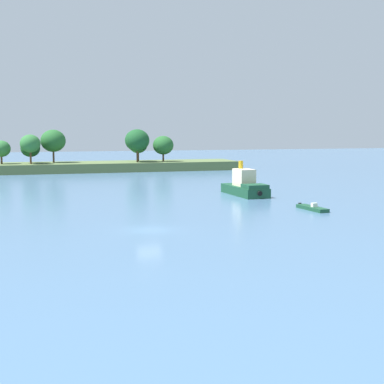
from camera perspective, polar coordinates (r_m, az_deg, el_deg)
ground_plane at (r=55.71m, az=-4.46°, el=-3.95°), size 400.00×400.00×0.00m
treeline_island at (r=134.41m, az=-10.39°, el=3.27°), size 71.24×12.68×10.07m
fishing_skiff at (r=70.77m, az=12.33°, el=-1.63°), size 1.86×5.74×0.95m
tugboat at (r=84.89m, az=5.52°, el=0.57°), size 4.15×10.77×5.20m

